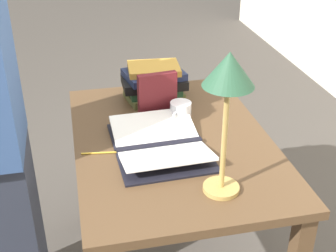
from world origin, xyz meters
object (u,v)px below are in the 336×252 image
Objects in this scene: coffee_mug at (180,112)px; pencil at (105,153)px; book_standing_upright at (157,95)px; reading_lamp at (228,83)px; open_book at (160,144)px; book_stack_tall at (154,82)px.

coffee_mug is 0.59× the size of pencil.
book_standing_upright reaches higher than pencil.
reading_lamp is at bearing 1.88° from coffee_mug.
book_standing_upright is (-0.26, 0.04, 0.08)m from open_book.
reading_lamp is at bearing 6.50° from book_stack_tall.
open_book is 0.45m from book_stack_tall.
reading_lamp reaches higher than coffee_mug.
open_book is at bearing -16.21° from book_standing_upright.
coffee_mug is at bearing 47.01° from book_standing_upright.
book_standing_upright is 0.41× the size of reading_lamp.
coffee_mug reaches higher than open_book.
book_standing_upright is at bearing -169.75° from reading_lamp.
coffee_mug is at bearing 144.64° from open_book.
book_stack_tall is at bearing 167.37° from book_standing_upright.
coffee_mug is (-0.51, -0.02, -0.35)m from reading_lamp.
book_stack_tall is at bearing 147.75° from pencil.
book_stack_tall is at bearing -173.50° from reading_lamp.
coffee_mug reaches higher than pencil.
coffee_mug is at bearing -178.12° from reading_lamp.
open_book is 1.58× the size of book_stack_tall.
open_book is 0.24m from coffee_mug.
open_book is at bearing 88.93° from pencil.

